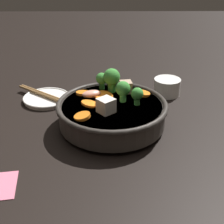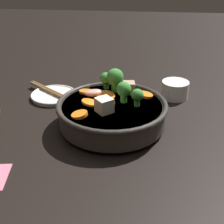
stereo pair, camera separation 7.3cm
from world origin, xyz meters
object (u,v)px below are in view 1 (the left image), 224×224
stirfry_bowl (112,110)px  tea_cup (167,87)px  side_saucer (47,98)px  chopsticks_pair (46,95)px

stirfry_bowl → tea_cup: stirfry_bowl is taller
side_saucer → stirfry_bowl: bearing=-38.0°
tea_cup → side_saucer: bearing=-173.7°
stirfry_bowl → side_saucer: bearing=142.0°
chopsticks_pair → stirfry_bowl: bearing=-38.0°
stirfry_bowl → chopsticks_pair: stirfry_bowl is taller
side_saucer → chopsticks_pair: 0.01m
stirfry_bowl → chopsticks_pair: size_ratio=1.43×
stirfry_bowl → chopsticks_pair: (-0.18, 0.14, -0.03)m
stirfry_bowl → side_saucer: stirfry_bowl is taller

